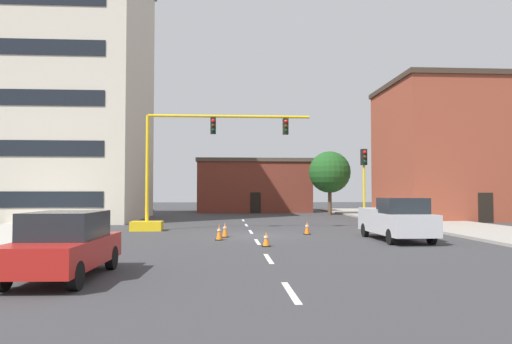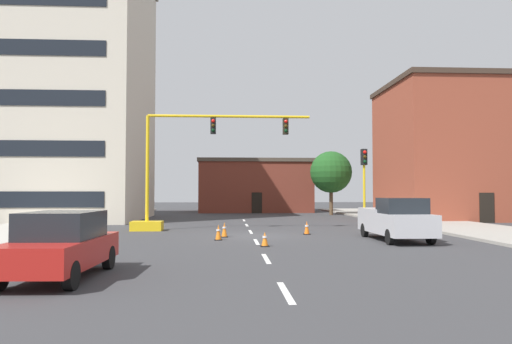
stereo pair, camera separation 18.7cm
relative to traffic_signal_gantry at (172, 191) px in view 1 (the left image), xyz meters
The scene contains 21 objects.
ground_plane 6.34m from the traffic_signal_gantry, 39.05° to the right, with size 160.00×160.00×0.00m, color #38383A.
sidewalk_left 9.86m from the traffic_signal_gantry, 153.49° to the left, with size 6.00×56.00×0.14m, color #B2ADA3.
sidewalk_right 18.40m from the traffic_signal_gantry, 13.57° to the left, with size 6.00×56.00×0.14m, color #9E998E.
lane_stripe_seg_0 18.44m from the traffic_signal_gantry, 75.51° to the right, with size 0.16×2.40×0.01m, color silver.
lane_stripe_seg_1 13.25m from the traffic_signal_gantry, 69.45° to the right, with size 0.16×2.40×0.01m, color silver.
lane_stripe_seg_2 8.45m from the traffic_signal_gantry, 55.71° to the right, with size 0.16×2.40×0.01m, color silver.
lane_stripe_seg_3 5.28m from the traffic_signal_gantry, 14.85° to the right, with size 0.16×2.40×0.01m, color silver.
lane_stripe_seg_4 6.69m from the traffic_signal_gantry, 43.11° to the left, with size 0.16×2.40×0.01m, color silver.
lane_stripe_seg_5 11.05m from the traffic_signal_gantry, 64.92° to the left, with size 0.16×2.40×0.01m, color silver.
building_tall_left 18.37m from the traffic_signal_gantry, 134.75° to the left, with size 16.03×13.71×21.18m.
building_brick_center 27.96m from the traffic_signal_gantry, 76.80° to the left, with size 12.68×9.48×5.90m.
building_row_right 24.78m from the traffic_signal_gantry, 25.64° to the left, with size 11.00×10.35×11.36m.
traffic_signal_gantry is the anchor object (origin of this frame).
traffic_light_pole_right 11.42m from the traffic_signal_gantry, ahead, with size 0.32×0.47×4.80m.
tree_right_far 22.74m from the traffic_signal_gantry, 53.71° to the left, with size 4.09×4.09×6.25m.
pickup_truck_silver 12.92m from the traffic_signal_gantry, 30.53° to the right, with size 2.07×5.42×1.99m.
sedan_red_near_left 15.72m from the traffic_signal_gantry, 93.99° to the right, with size 2.01×4.57×1.74m.
traffic_cone_roadside_a 5.71m from the traffic_signal_gantry, 54.48° to the right, with size 0.36×0.36×0.75m.
traffic_cone_roadside_b 8.33m from the traffic_signal_gantry, 22.35° to the right, with size 0.36×0.36×0.71m.
traffic_cone_roadside_c 10.06m from the traffic_signal_gantry, 60.75° to the right, with size 0.36×0.36×0.61m.
traffic_cone_roadside_d 6.79m from the traffic_signal_gantry, 64.03° to the right, with size 0.36×0.36×0.74m.
Camera 1 is at (-1.50, -24.91, 2.26)m, focal length 33.96 mm.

